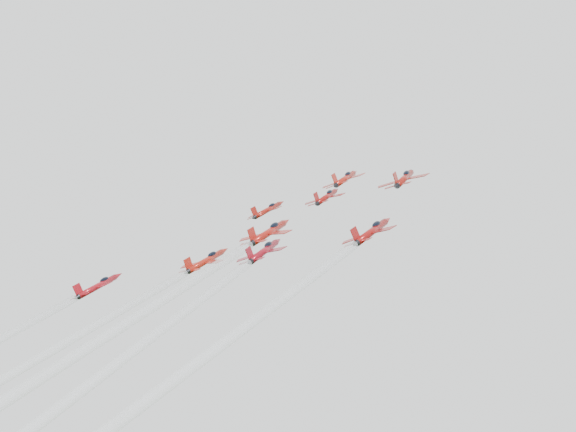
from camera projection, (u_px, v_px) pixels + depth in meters
The scene contains 8 objects.
jet_lead at pixel (345, 178), 172.89m from camera, with size 10.36×13.02×9.09m.
jet_row2_left at pixel (268, 210), 163.46m from camera, with size 8.45×10.62×7.42m.
jet_row2_center at pixel (327, 196), 156.72m from camera, with size 8.82×11.09×7.74m.
jet_row2_right at pixel (405, 178), 149.74m from camera, with size 10.21×12.83×8.96m.
jet_center at pixel (73, 361), 95.50m from camera, with size 10.42×95.03×63.82m.
jet_rear_left at pixel (21, 377), 95.34m from camera, with size 8.59×78.34×52.61m.
jet_rear_right at pixel (78, 379), 87.26m from camera, with size 8.91×81.29×54.59m.
jet_rear_farright at pixel (211, 368), 77.12m from camera, with size 8.99×82.05×55.10m.
Camera 1 is at (73.16, -113.73, 85.35)m, focal length 50.00 mm.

